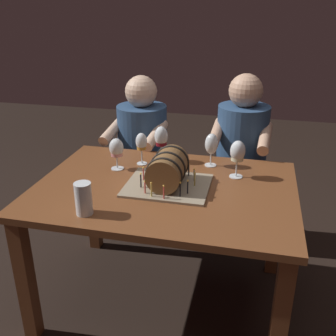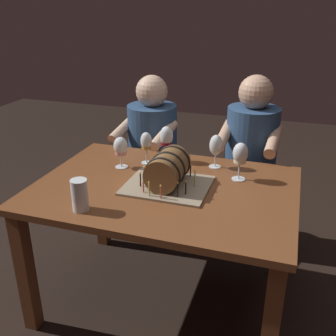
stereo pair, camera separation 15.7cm
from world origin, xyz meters
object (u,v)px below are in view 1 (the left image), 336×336
object	(u,v)px
wine_glass_amber	(141,143)
wine_glass_empty	(211,145)
dining_table	(165,204)
wine_glass_white	(238,153)
person_seated_left	(143,162)
beer_pint	(84,200)
wine_glass_red	(161,138)
barrel_cake	(168,171)
person_seated_right	(240,168)
wine_glass_rose	(116,149)

from	to	relation	value
wine_glass_amber	wine_glass_empty	bearing A→B (deg)	9.74
dining_table	wine_glass_amber	size ratio (longest dim) A/B	7.04
wine_glass_white	person_seated_left	distance (m)	0.94
dining_table	person_seated_left	distance (m)	0.82
wine_glass_empty	beer_pint	world-z (taller)	wine_glass_empty
wine_glass_red	barrel_cake	bearing A→B (deg)	-70.24
dining_table	wine_glass_amber	bearing A→B (deg)	127.59
wine_glass_empty	person_seated_right	xyz separation A→B (m)	(0.15, 0.42, -0.31)
dining_table	wine_glass_white	distance (m)	0.47
wine_glass_empty	wine_glass_red	xyz separation A→B (m)	(-0.29, 0.01, 0.02)
beer_pint	person_seated_right	size ratio (longest dim) A/B	0.13
wine_glass_empty	wine_glass_amber	bearing A→B (deg)	-170.26
wine_glass_rose	person_seated_right	bearing A→B (deg)	41.89
wine_glass_amber	beer_pint	world-z (taller)	wine_glass_amber
wine_glass_red	wine_glass_white	bearing A→B (deg)	-16.39
wine_glass_red	person_seated_right	xyz separation A→B (m)	(0.44, 0.41, -0.32)
wine_glass_red	wine_glass_white	world-z (taller)	wine_glass_red
wine_glass_red	wine_glass_empty	bearing A→B (deg)	-1.17
person_seated_left	wine_glass_amber	bearing A→B (deg)	-73.35
person_seated_left	wine_glass_white	bearing A→B (deg)	-38.33
dining_table	beer_pint	xyz separation A→B (m)	(-0.28, -0.35, 0.17)
wine_glass_amber	person_seated_left	size ratio (longest dim) A/B	0.16
wine_glass_white	person_seated_left	bearing A→B (deg)	141.67
barrel_cake	person_seated_left	xyz separation A→B (m)	(-0.36, 0.74, -0.28)
wine_glass_rose	person_seated_right	xyz separation A→B (m)	(0.65, 0.59, -0.30)
wine_glass_rose	person_seated_left	size ratio (longest dim) A/B	0.16
wine_glass_white	wine_glass_red	bearing A→B (deg)	163.61
wine_glass_empty	person_seated_right	distance (m)	0.54
dining_table	wine_glass_amber	distance (m)	0.40
barrel_cake	wine_glass_red	bearing A→B (deg)	109.76
barrel_cake	wine_glass_white	bearing A→B (deg)	30.64
beer_pint	person_seated_right	xyz separation A→B (m)	(0.62, 1.10, -0.25)
person_seated_left	dining_table	bearing A→B (deg)	-65.20
wine_glass_empty	wine_glass_white	bearing A→B (deg)	-39.24
barrel_cake	person_seated_right	distance (m)	0.85
wine_glass_empty	beer_pint	distance (m)	0.83
wine_glass_red	beer_pint	xyz separation A→B (m)	(-0.18, -0.68, -0.07)
dining_table	barrel_cake	size ratio (longest dim) A/B	3.13
dining_table	wine_glass_red	bearing A→B (deg)	106.98
beer_pint	wine_glass_amber	bearing A→B (deg)	82.40
wine_glass_rose	person_seated_left	xyz separation A→B (m)	(-0.03, 0.59, -0.31)
wine_glass_amber	wine_glass_white	xyz separation A→B (m)	(0.54, -0.06, 0.01)
wine_glass_amber	barrel_cake	bearing A→B (deg)	-49.70
wine_glass_red	person_seated_left	xyz separation A→B (m)	(-0.24, 0.41, -0.34)
wine_glass_white	person_seated_left	world-z (taller)	person_seated_left
person_seated_left	person_seated_right	bearing A→B (deg)	0.00
wine_glass_amber	person_seated_right	bearing A→B (deg)	41.92
wine_glass_empty	wine_glass_amber	size ratio (longest dim) A/B	1.02
wine_glass_red	person_seated_left	distance (m)	0.58
barrel_cake	beer_pint	xyz separation A→B (m)	(-0.30, -0.36, -0.01)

